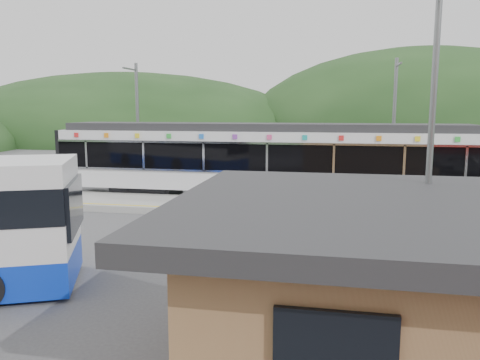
# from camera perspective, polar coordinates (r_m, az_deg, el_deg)

# --- Properties ---
(ground) EXTENTS (120.00, 120.00, 0.00)m
(ground) POSITION_cam_1_polar(r_m,az_deg,el_deg) (17.64, -2.05, -5.95)
(ground) COLOR #4C4C4F
(ground) RESTS_ON ground
(hills) EXTENTS (146.00, 149.00, 26.00)m
(hills) POSITION_cam_1_polar(r_m,az_deg,el_deg) (22.47, 16.75, -3.13)
(hills) COLOR #1E3D19
(hills) RESTS_ON ground
(platform) EXTENTS (26.00, 3.20, 0.30)m
(platform) POSITION_cam_1_polar(r_m,az_deg,el_deg) (20.74, 0.03, -3.30)
(platform) COLOR #9E9E99
(platform) RESTS_ON ground
(yellow_line) EXTENTS (26.00, 0.10, 0.01)m
(yellow_line) POSITION_cam_1_polar(r_m,az_deg,el_deg) (19.47, -0.71, -3.63)
(yellow_line) COLOR yellow
(yellow_line) RESTS_ON platform
(train) EXTENTS (20.44, 3.01, 3.74)m
(train) POSITION_cam_1_polar(r_m,az_deg,el_deg) (22.99, 2.62, 2.69)
(train) COLOR black
(train) RESTS_ON ground
(catenary_mast_west) EXTENTS (0.18, 1.80, 7.00)m
(catenary_mast_west) POSITION_cam_1_polar(r_m,az_deg,el_deg) (27.45, -12.38, 6.78)
(catenary_mast_west) COLOR slate
(catenary_mast_west) RESTS_ON ground
(catenary_mast_east) EXTENTS (0.18, 1.80, 7.00)m
(catenary_mast_east) POSITION_cam_1_polar(r_m,az_deg,el_deg) (25.38, 18.23, 6.42)
(catenary_mast_east) COLOR slate
(catenary_mast_east) RESTS_ON ground
(station_shelter) EXTENTS (9.20, 6.20, 3.00)m
(station_shelter) POSITION_cam_1_polar(r_m,az_deg,el_deg) (8.40, 25.40, -12.29)
(station_shelter) COLOR #966741
(station_shelter) RESTS_ON ground
(lamp_post) EXTENTS (0.51, 1.20, 6.64)m
(lamp_post) POSITION_cam_1_polar(r_m,az_deg,el_deg) (9.64, 22.42, 5.09)
(lamp_post) COLOR slate
(lamp_post) RESTS_ON ground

